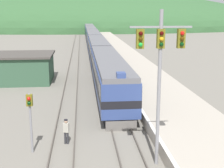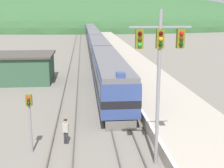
% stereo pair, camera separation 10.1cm
% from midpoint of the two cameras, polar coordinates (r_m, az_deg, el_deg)
% --- Properties ---
extents(track_main, '(1.52, 180.00, 0.16)m').
position_cam_midpoint_polar(track_main, '(80.72, -3.41, 7.17)').
color(track_main, '#4C443D').
rests_on(track_main, ground).
extents(track_siding, '(1.52, 180.00, 0.16)m').
position_cam_midpoint_polar(track_siding, '(80.69, -6.35, 7.11)').
color(track_siding, '#4C443D').
rests_on(track_siding, ground).
extents(platform, '(6.15, 140.00, 0.88)m').
position_cam_midpoint_polar(platform, '(61.25, 1.83, 5.58)').
color(platform, '#ADA393').
rests_on(platform, ground).
extents(distant_hills, '(188.28, 84.73, 35.67)m').
position_cam_midpoint_polar(distant_hills, '(159.43, -4.43, 10.12)').
color(distant_hills, '#335B33').
rests_on(distant_hills, ground).
extents(station_shed, '(9.45, 6.88, 3.49)m').
position_cam_midpoint_polar(station_shed, '(40.34, -17.22, 2.88)').
color(station_shed, '#385B42').
rests_on(station_shed, ground).
extents(express_train_lead_car, '(2.99, 21.00, 4.30)m').
position_cam_midpoint_polar(express_train_lead_car, '(32.34, -0.42, 1.74)').
color(express_train_lead_car, black).
rests_on(express_train_lead_car, ground).
extents(carriage_second, '(2.98, 19.66, 3.94)m').
position_cam_midpoint_polar(carriage_second, '(53.48, -2.41, 6.30)').
color(carriage_second, black).
rests_on(carriage_second, ground).
extents(carriage_third, '(2.98, 19.66, 3.94)m').
position_cam_midpoint_polar(carriage_third, '(73.89, -3.25, 8.21)').
color(carriage_third, black).
rests_on(carriage_third, ground).
extents(carriage_fourth, '(2.98, 19.66, 3.94)m').
position_cam_midpoint_polar(carriage_fourth, '(94.36, -3.73, 9.30)').
color(carriage_fourth, black).
rests_on(carriage_fourth, ground).
extents(carriage_fifth, '(2.98, 19.66, 3.94)m').
position_cam_midpoint_polar(carriage_fifth, '(114.85, -4.04, 10.00)').
color(carriage_fifth, black).
rests_on(carriage_fifth, ground).
extents(signal_mast_main, '(3.30, 0.42, 8.69)m').
position_cam_midpoint_polar(signal_mast_main, '(16.84, 8.82, 4.18)').
color(signal_mast_main, gray).
rests_on(signal_mast_main, ground).
extents(signal_post_siding, '(0.36, 0.42, 3.79)m').
position_cam_midpoint_polar(signal_post_siding, '(19.54, -14.70, -4.74)').
color(signal_post_siding, gray).
rests_on(signal_post_siding, ground).
extents(track_worker, '(0.41, 0.31, 1.71)m').
position_cam_midpoint_polar(track_worker, '(20.93, -8.31, -8.31)').
color(track_worker, '#2D2D33').
rests_on(track_worker, ground).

